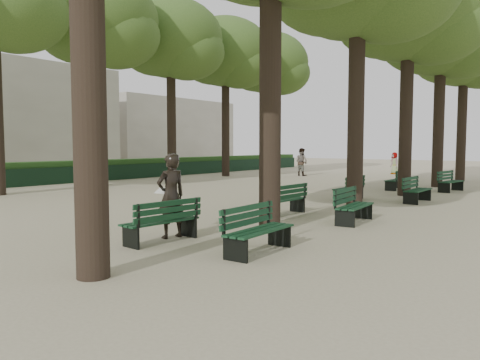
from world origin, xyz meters
The scene contains 22 objects.
ground centered at (0.00, 0.00, 0.00)m, with size 120.00×120.00×0.00m, color #B6AC8A.
tree_central_3 centered at (1.50, 13.00, 7.65)m, with size 6.00×6.00×9.95m.
tree_central_4 centered at (1.50, 18.00, 7.65)m, with size 6.00×6.00×9.95m.
tree_central_5 centered at (1.50, 23.00, 7.65)m, with size 6.00×6.00×9.95m.
tree_far_2 centered at (-12.00, 8.00, 8.14)m, with size 6.00×6.00×10.45m.
tree_far_3 centered at (-12.00, 13.00, 8.14)m, with size 6.00×6.00×10.45m.
tree_far_4 centered at (-12.00, 18.00, 8.14)m, with size 6.00×6.00×10.45m.
tree_far_5 centered at (-12.00, 23.00, 8.14)m, with size 6.00×6.00×10.45m.
bench_left_0 centered at (0.37, 0.51, 0.27)m, with size 0.70×1.84×0.92m.
bench_left_1 centered at (0.37, 5.46, 0.27)m, with size 0.61×1.81×0.92m.
bench_left_2 centered at (0.37, 10.08, 0.27)m, with size 0.60×1.81×0.92m.
bench_left_3 centered at (0.37, 15.36, 0.27)m, with size 0.60×1.81×0.92m.
bench_right_0 centered at (2.63, 0.93, 0.27)m, with size 0.64×1.82×0.92m.
bench_right_1 centered at (2.63, 5.40, 0.27)m, with size 0.75×1.85×0.92m.
bench_right_2 centered at (2.63, 11.00, 0.27)m, with size 0.57×1.80×0.92m.
bench_right_3 centered at (2.63, 15.95, 0.27)m, with size 0.81×1.86×0.92m.
man_with_map centered at (0.20, 0.98, 0.95)m, with size 0.71×0.83×1.90m.
pedestrian_d centered at (-3.71, 26.97, 0.78)m, with size 0.76×0.31×1.56m, color #262628.
pedestrian_a centered at (-8.07, 21.28, 0.93)m, with size 0.91×0.37×1.87m, color #262628.
fence centered at (-15.00, 11.00, 0.45)m, with size 0.08×42.00×0.90m, color black.
hedge centered at (-15.70, 11.00, 0.60)m, with size 1.20×42.00×1.20m, color #1F4919.
building_far centered at (-33.00, 30.00, 3.50)m, with size 12.00×16.00×7.00m, color #B7B2A3.
Camera 1 is at (7.70, -6.35, 2.08)m, focal length 35.00 mm.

